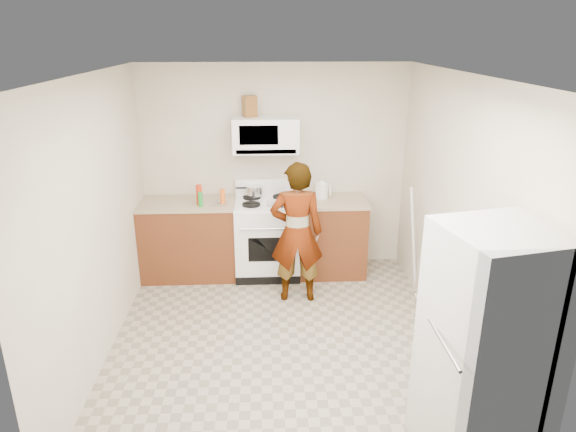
{
  "coord_description": "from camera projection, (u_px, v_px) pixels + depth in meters",
  "views": [
    {
      "loc": [
        -0.13,
        -4.3,
        2.81
      ],
      "look_at": [
        0.11,
        0.55,
        1.07
      ],
      "focal_mm": 32.0,
      "sensor_mm": 36.0,
      "label": 1
    }
  ],
  "objects": [
    {
      "name": "fridge",
      "position": [
        488.0,
        350.0,
        3.37
      ],
      "size": [
        0.83,
        0.83,
        1.7
      ],
      "primitive_type": "cube",
      "rotation": [
        0.0,
        0.0,
        0.21
      ],
      "color": "silver",
      "rests_on": "floor"
    },
    {
      "name": "right_wall",
      "position": [
        454.0,
        215.0,
        4.65
      ],
      "size": [
        0.02,
        3.6,
        2.5
      ],
      "primitive_type": "cube",
      "color": "beige",
      "rests_on": "floor"
    },
    {
      "name": "cabinet_left",
      "position": [
        190.0,
        240.0,
        6.2
      ],
      "size": [
        1.12,
        0.62,
        0.9
      ],
      "primitive_type": "cube",
      "color": "brown",
      "rests_on": "floor"
    },
    {
      "name": "broom",
      "position": [
        413.0,
        240.0,
        5.69
      ],
      "size": [
        0.23,
        0.19,
        1.27
      ],
      "primitive_type": "cylinder",
      "rotation": [
        0.14,
        -0.14,
        -0.1
      ],
      "color": "silver",
      "rests_on": "floor"
    },
    {
      "name": "cabinet_right",
      "position": [
        331.0,
        237.0,
        6.28
      ],
      "size": [
        0.8,
        0.62,
        0.9
      ],
      "primitive_type": "cube",
      "color": "brown",
      "rests_on": "floor"
    },
    {
      "name": "person",
      "position": [
        297.0,
        233.0,
        5.51
      ],
      "size": [
        0.58,
        0.39,
        1.57
      ],
      "primitive_type": "imported",
      "rotation": [
        0.0,
        0.0,
        3.12
      ],
      "color": "tan",
      "rests_on": "floor"
    },
    {
      "name": "pot_lid",
      "position": [
        219.0,
        204.0,
        5.96
      ],
      "size": [
        0.27,
        0.27,
        0.01
      ],
      "primitive_type": "cylinder",
      "rotation": [
        0.0,
        0.0,
        0.21
      ],
      "color": "silver",
      "rests_on": "counter_left"
    },
    {
      "name": "back_wall",
      "position": [
        274.0,
        169.0,
        6.26
      ],
      "size": [
        3.2,
        0.02,
        2.5
      ],
      "primitive_type": "cube",
      "color": "beige",
      "rests_on": "floor"
    },
    {
      "name": "counter_left",
      "position": [
        187.0,
        203.0,
        6.04
      ],
      "size": [
        1.14,
        0.64,
        0.03
      ],
      "primitive_type": "cube",
      "color": "tan",
      "rests_on": "cabinet_left"
    },
    {
      "name": "saucepan",
      "position": [
        254.0,
        191.0,
        6.21
      ],
      "size": [
        0.26,
        0.26,
        0.11
      ],
      "primitive_type": "cylinder",
      "rotation": [
        0.0,
        0.0,
        0.31
      ],
      "color": "silver",
      "rests_on": "gas_range"
    },
    {
      "name": "counter_right",
      "position": [
        332.0,
        201.0,
        6.12
      ],
      "size": [
        0.82,
        0.64,
        0.03
      ],
      "primitive_type": "cube",
      "color": "tan",
      "rests_on": "cabinet_right"
    },
    {
      "name": "tray",
      "position": [
        278.0,
        203.0,
        5.92
      ],
      "size": [
        0.28,
        0.21,
        0.05
      ],
      "primitive_type": "cube",
      "rotation": [
        0.0,
        0.0,
        -0.23
      ],
      "color": "white",
      "rests_on": "gas_range"
    },
    {
      "name": "microwave",
      "position": [
        266.0,
        135.0,
        5.94
      ],
      "size": [
        0.76,
        0.38,
        0.4
      ],
      "primitive_type": "cube",
      "color": "white",
      "rests_on": "back_wall"
    },
    {
      "name": "gas_range",
      "position": [
        267.0,
        236.0,
        6.23
      ],
      "size": [
        0.76,
        0.65,
        1.13
      ],
      "color": "white",
      "rests_on": "floor"
    },
    {
      "name": "kettle",
      "position": [
        322.0,
        191.0,
        6.16
      ],
      "size": [
        0.19,
        0.19,
        0.18
      ],
      "primitive_type": "cylinder",
      "rotation": [
        0.0,
        0.0,
        0.26
      ],
      "color": "white",
      "rests_on": "counter_right"
    },
    {
      "name": "floor",
      "position": [
        280.0,
        339.0,
        5.0
      ],
      "size": [
        3.6,
        3.6,
        0.0
      ],
      "primitive_type": "plane",
      "color": "gray",
      "rests_on": "ground"
    },
    {
      "name": "bottle_green_cap",
      "position": [
        200.0,
        199.0,
        5.86
      ],
      "size": [
        0.06,
        0.06,
        0.17
      ],
      "primitive_type": "cylinder",
      "rotation": [
        0.0,
        0.0,
        0.12
      ],
      "color": "#198E2C",
      "rests_on": "counter_left"
    },
    {
      "name": "bottle_spray",
      "position": [
        199.0,
        195.0,
        5.91
      ],
      "size": [
        0.08,
        0.08,
        0.23
      ],
      "primitive_type": "cylinder",
      "rotation": [
        0.0,
        0.0,
        0.19
      ],
      "color": "red",
      "rests_on": "counter_left"
    },
    {
      "name": "jug",
      "position": [
        250.0,
        106.0,
        5.87
      ],
      "size": [
        0.18,
        0.18,
        0.24
      ],
      "primitive_type": "cube",
      "rotation": [
        0.0,
        0.0,
        0.37
      ],
      "color": "brown",
      "rests_on": "microwave"
    },
    {
      "name": "bottle_hot_sauce",
      "position": [
        223.0,
        196.0,
        5.94
      ],
      "size": [
        0.08,
        0.08,
        0.18
      ],
      "primitive_type": "cylinder",
      "rotation": [
        0.0,
        0.0,
        0.37
      ],
      "color": "orange",
      "rests_on": "counter_left"
    }
  ]
}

